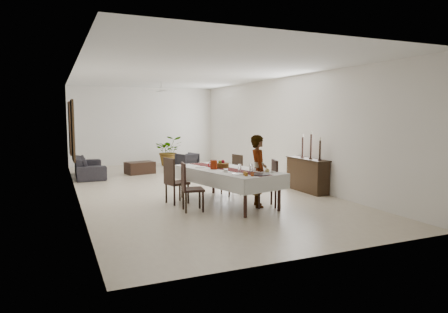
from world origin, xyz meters
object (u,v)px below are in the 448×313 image
red_pitcher (214,165)px  sideboard_body (307,175)px  sofa (90,167)px  dining_table_top (227,171)px  woman (258,171)px

red_pitcher → sideboard_body: (2.90, 0.44, -0.49)m
sideboard_body → sofa: sideboard_body is taller
dining_table_top → sideboard_body: sideboard_body is taller
woman → red_pitcher: bearing=70.5°
sofa → sideboard_body: bearing=-132.8°
dining_table_top → sofa: (-2.60, 5.56, -0.45)m
dining_table_top → woman: (0.54, -0.52, 0.03)m
dining_table_top → woman: size_ratio=1.59×
woman → sideboard_body: size_ratio=1.12×
woman → sideboard_body: (2.07, 1.05, -0.38)m
dining_table_top → sofa: size_ratio=1.13×
red_pitcher → sofa: bearing=112.8°
woman → sofa: (-3.14, 6.08, -0.48)m
red_pitcher → sideboard_body: 2.98m
red_pitcher → sofa: (-2.30, 5.47, -0.59)m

